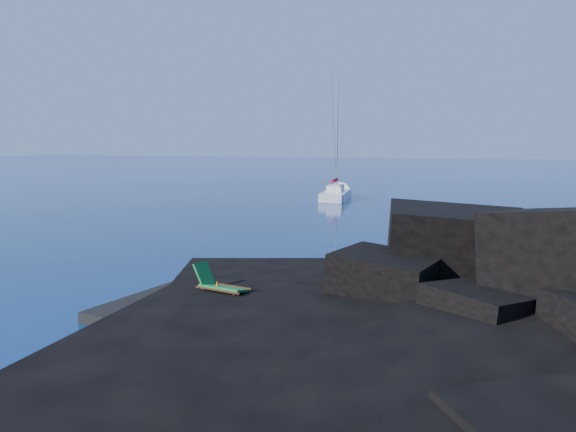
% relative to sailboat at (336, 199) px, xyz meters
% --- Properties ---
extents(ground, '(400.00, 400.00, 0.00)m').
position_rel_sailboat_xyz_m(ground, '(4.18, -37.17, 0.00)').
color(ground, '#04173E').
rests_on(ground, ground).
extents(headland, '(24.00, 24.00, 3.60)m').
position_rel_sailboat_xyz_m(headland, '(17.18, -34.17, 0.00)').
color(headland, black).
rests_on(headland, ground).
extents(beach, '(9.08, 6.86, 0.70)m').
position_rel_sailboat_xyz_m(beach, '(8.68, -36.67, 0.00)').
color(beach, black).
rests_on(beach, ground).
extents(surf_foam, '(10.00, 8.00, 0.06)m').
position_rel_sailboat_xyz_m(surf_foam, '(9.18, -32.17, 0.00)').
color(surf_foam, white).
rests_on(surf_foam, ground).
extents(sailboat, '(4.08, 11.07, 11.37)m').
position_rel_sailboat_xyz_m(sailboat, '(0.00, 0.00, 0.00)').
color(sailboat, silver).
rests_on(sailboat, ground).
extents(deck_chair, '(1.87, 1.05, 1.22)m').
position_rel_sailboat_xyz_m(deck_chair, '(7.46, -36.37, 0.96)').
color(deck_chair, '#19732F').
rests_on(deck_chair, beach).
extents(towel, '(1.71, 0.88, 0.04)m').
position_rel_sailboat_xyz_m(towel, '(9.37, -36.21, 0.37)').
color(towel, white).
rests_on(towel, beach).
extents(sunbather, '(1.61, 0.52, 0.24)m').
position_rel_sailboat_xyz_m(sunbather, '(9.37, -36.21, 0.51)').
color(sunbather, tan).
rests_on(sunbather, towel).
extents(marker_cone, '(0.44, 0.44, 0.57)m').
position_rel_sailboat_xyz_m(marker_cone, '(7.21, -36.32, 0.64)').
color(marker_cone, orange).
rests_on(marker_cone, beach).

